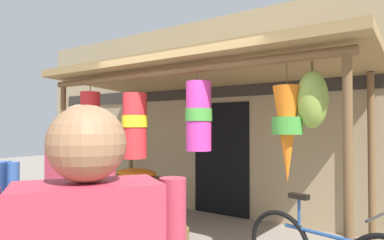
{
  "coord_description": "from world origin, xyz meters",
  "views": [
    {
      "loc": [
        2.62,
        -2.99,
        1.56
      ],
      "look_at": [
        -0.54,
        1.55,
        1.68
      ],
      "focal_mm": 31.81,
      "sensor_mm": 36.0,
      "label": 1
    }
  ],
  "objects": [
    {
      "name": "shop_facade",
      "position": [
        -0.0,
        2.46,
        1.79
      ],
      "size": [
        10.85,
        0.29,
        3.58
      ],
      "color": "#9E8966",
      "rests_on": "ground_plane"
    },
    {
      "name": "customer_foreground",
      "position": [
        0.7,
        -1.55,
        1.02
      ],
      "size": [
        0.59,
        0.27,
        1.71
      ],
      "color": "silver",
      "rests_on": "ground_plane"
    },
    {
      "name": "display_table",
      "position": [
        -1.45,
        1.17,
        0.63
      ],
      "size": [
        1.12,
        0.72,
        0.71
      ],
      "color": "brown",
      "rests_on": "ground_plane"
    },
    {
      "name": "flower_heap_on_table",
      "position": [
        -1.45,
        1.2,
        0.78
      ],
      "size": [
        0.78,
        0.55,
        0.15
      ],
      "color": "orange",
      "rests_on": "display_table"
    },
    {
      "name": "wicker_basket_by_table",
      "position": [
        -0.26,
        0.69,
        0.09
      ],
      "size": [
        0.45,
        0.45,
        0.18
      ],
      "primitive_type": "cylinder",
      "color": "brown",
      "rests_on": "ground_plane"
    },
    {
      "name": "market_stall_canopy",
      "position": [
        -0.2,
        1.09,
        2.16
      ],
      "size": [
        4.96,
        2.1,
        2.52
      ],
      "color": "brown",
      "rests_on": "ground_plane"
    },
    {
      "name": "folding_chair",
      "position": [
        -0.47,
        -0.06,
        0.5
      ],
      "size": [
        0.56,
        0.56,
        0.84
      ],
      "color": "beige",
      "rests_on": "ground_plane"
    }
  ]
}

